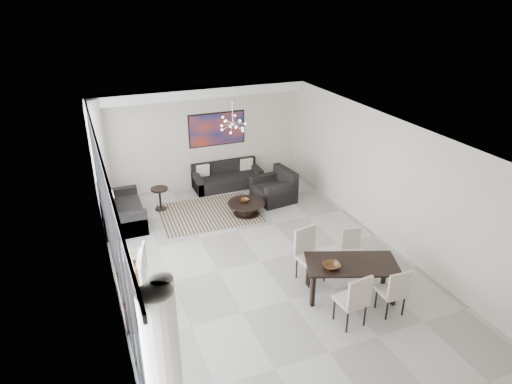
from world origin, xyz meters
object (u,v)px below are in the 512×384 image
tv_console (132,295)px  sofa_main (227,179)px  coffee_table (246,207)px  dining_table (351,267)px  television (137,267)px

tv_console → sofa_main: bearing=53.3°
coffee_table → dining_table: size_ratio=0.51×
television → tv_console: bearing=121.5°
coffee_table → sofa_main: 1.88m
coffee_table → television: 4.11m
television → coffee_table: bearing=-36.1°
television → dining_table: size_ratio=0.51×
television → dining_table: bearing=-94.9°
sofa_main → tv_console: (-3.39, -4.54, 0.00)m
coffee_table → television: size_ratio=0.99×
sofa_main → coffee_table: bearing=-93.5°
tv_console → dining_table: size_ratio=0.83×
tv_console → television: 0.55m
sofa_main → dining_table: (0.51, -5.76, 0.38)m
sofa_main → television: 5.55m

